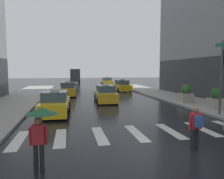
# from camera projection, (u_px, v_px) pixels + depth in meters

# --- Properties ---
(ground_plane) EXTENTS (160.00, 160.00, 0.00)m
(ground_plane) POSITION_uv_depth(u_px,v_px,m) (163.00, 158.00, 7.37)
(ground_plane) COLOR black
(crosswalk_markings) EXTENTS (11.30, 2.80, 0.01)m
(crosswalk_markings) POSITION_uv_depth(u_px,v_px,m) (136.00, 133.00, 10.30)
(crosswalk_markings) COLOR silver
(crosswalk_markings) RESTS_ON ground
(traffic_light_pole) EXTENTS (0.44, 0.84, 4.80)m
(traffic_light_pole) POSITION_uv_depth(u_px,v_px,m) (223.00, 67.00, 13.69)
(traffic_light_pole) COLOR #47474C
(traffic_light_pole) RESTS_ON curb_right
(taxi_lead) EXTENTS (2.07, 4.60, 1.80)m
(taxi_lead) POSITION_uv_depth(u_px,v_px,m) (55.00, 104.00, 14.56)
(taxi_lead) COLOR yellow
(taxi_lead) RESTS_ON ground
(taxi_second) EXTENTS (2.06, 4.60, 1.80)m
(taxi_second) POSITION_uv_depth(u_px,v_px,m) (105.00, 94.00, 20.36)
(taxi_second) COLOR gold
(taxi_second) RESTS_ON ground
(taxi_third) EXTENTS (2.03, 4.59, 1.80)m
(taxi_third) POSITION_uv_depth(u_px,v_px,m) (68.00, 90.00, 25.39)
(taxi_third) COLOR gold
(taxi_third) RESTS_ON ground
(taxi_fourth) EXTENTS (2.08, 4.61, 1.80)m
(taxi_fourth) POSITION_uv_depth(u_px,v_px,m) (122.00, 86.00, 31.26)
(taxi_fourth) COLOR yellow
(taxi_fourth) RESTS_ON ground
(taxi_fifth) EXTENTS (1.96, 4.55, 1.80)m
(taxi_fifth) POSITION_uv_depth(u_px,v_px,m) (107.00, 82.00, 42.52)
(taxi_fifth) COLOR yellow
(taxi_fifth) RESTS_ON ground
(box_truck) EXTENTS (2.40, 7.58, 3.35)m
(box_truck) POSITION_uv_depth(u_px,v_px,m) (75.00, 75.00, 50.39)
(box_truck) COLOR #2D2D2D
(box_truck) RESTS_ON ground
(pedestrian_with_umbrella) EXTENTS (0.96, 0.96, 1.94)m
(pedestrian_with_umbrella) POSITION_uv_depth(u_px,v_px,m) (40.00, 121.00, 6.36)
(pedestrian_with_umbrella) COLOR black
(pedestrian_with_umbrella) RESTS_ON ground
(pedestrian_with_backpack) EXTENTS (0.55, 0.43, 1.65)m
(pedestrian_with_backpack) POSITION_uv_depth(u_px,v_px,m) (196.00, 125.00, 8.08)
(pedestrian_with_backpack) COLOR black
(pedestrian_with_backpack) RESTS_ON ground
(planter_near_corner) EXTENTS (1.10, 1.10, 1.60)m
(planter_near_corner) POSITION_uv_depth(u_px,v_px,m) (217.00, 99.00, 15.83)
(planter_near_corner) COLOR #A8A399
(planter_near_corner) RESTS_ON curb_right
(planter_mid_block) EXTENTS (1.10, 1.10, 1.60)m
(planter_mid_block) POSITION_uv_depth(u_px,v_px,m) (186.00, 94.00, 19.40)
(planter_mid_block) COLOR #A8A399
(planter_mid_block) RESTS_ON curb_right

